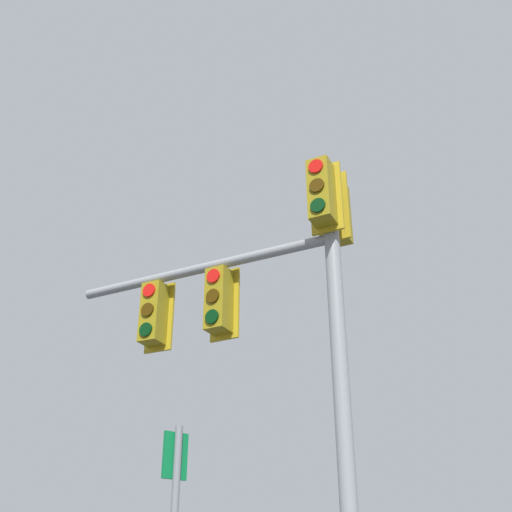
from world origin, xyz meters
TOP-DOWN VIEW (x-y plane):
  - signal_mast_assembly at (0.65, 0.42)m, footprint 4.27×0.97m

SIDE VIEW (x-z plane):
  - signal_mast_assembly at x=0.65m, z-range 1.49..8.42m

